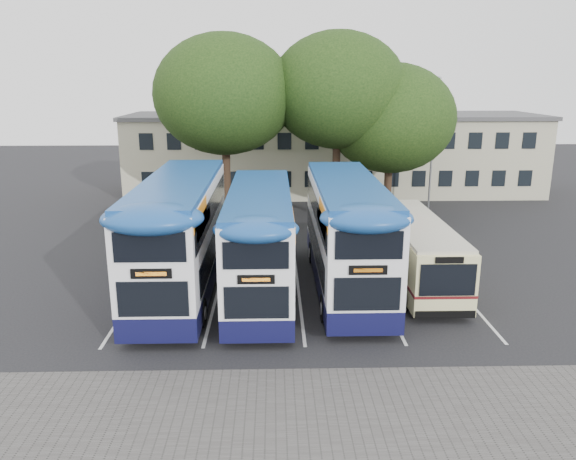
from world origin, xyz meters
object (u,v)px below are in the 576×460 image
at_px(tree_mid, 338,90).
at_px(bus_single, 415,247).
at_px(lamp_post, 433,137).
at_px(bus_dd_mid, 260,238).
at_px(tree_left, 224,94).
at_px(tree_right, 391,118).
at_px(bus_dd_left, 181,230).
at_px(bus_dd_right, 346,229).

xyz_separation_m(tree_mid, bus_single, (2.37, -11.49, -6.60)).
bearing_deg(lamp_post, bus_dd_mid, -126.56).
bearing_deg(lamp_post, tree_left, -168.30).
bearing_deg(tree_right, tree_left, -175.46).
height_order(bus_dd_mid, bus_single, bus_dd_mid).
height_order(lamp_post, bus_single, lamp_post).
height_order(tree_left, bus_single, tree_left).
bearing_deg(bus_dd_left, tree_right, 48.34).
xyz_separation_m(lamp_post, tree_left, (-13.76, -2.85, 2.88)).
distance_m(tree_mid, bus_single, 13.46).
height_order(bus_dd_left, bus_dd_right, bus_dd_left).
bearing_deg(bus_dd_right, bus_dd_mid, -169.10).
distance_m(bus_dd_mid, bus_single, 7.13).
distance_m(bus_dd_right, bus_single, 3.44).
height_order(lamp_post, tree_right, tree_right).
relative_size(tree_right, bus_single, 1.05).
bearing_deg(bus_single, bus_dd_mid, -169.04).
height_order(lamp_post, bus_dd_mid, lamp_post).
bearing_deg(tree_right, bus_dd_mid, -121.11).
relative_size(tree_right, bus_dd_mid, 0.92).
xyz_separation_m(bus_dd_left, bus_dd_mid, (3.38, -0.48, -0.22)).
distance_m(lamp_post, bus_dd_left, 21.09).
xyz_separation_m(lamp_post, bus_single, (-4.44, -14.00, -3.49)).
relative_size(tree_mid, bus_dd_right, 1.04).
height_order(bus_dd_mid, bus_dd_right, bus_dd_right).
distance_m(tree_right, bus_dd_left, 17.60).
xyz_separation_m(tree_mid, bus_dd_mid, (-4.58, -12.84, -5.73)).
relative_size(tree_mid, bus_single, 1.25).
distance_m(tree_left, bus_dd_left, 13.16).
distance_m(tree_right, bus_single, 12.97).
height_order(bus_dd_left, bus_dd_mid, bus_dd_left).
bearing_deg(tree_right, bus_single, -95.23).
relative_size(tree_left, bus_dd_mid, 1.08).
bearing_deg(bus_dd_right, tree_mid, 85.96).
height_order(tree_left, bus_dd_mid, tree_left).
bearing_deg(bus_single, tree_mid, 101.64).
bearing_deg(bus_dd_mid, bus_dd_right, 10.90).
distance_m(tree_right, bus_dd_mid, 16.07).
distance_m(lamp_post, tree_mid, 7.89).
bearing_deg(tree_left, lamp_post, 11.70).
height_order(tree_mid, bus_dd_left, tree_mid).
bearing_deg(bus_dd_mid, bus_single, 10.96).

